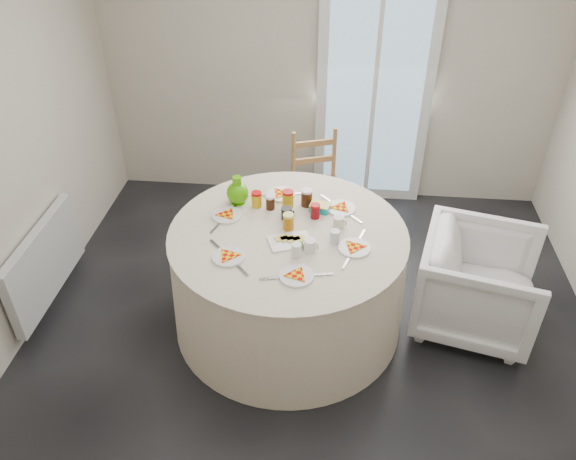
# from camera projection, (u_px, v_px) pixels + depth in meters

# --- Properties ---
(floor) EXTENTS (4.00, 4.00, 0.00)m
(floor) POSITION_uv_depth(u_px,v_px,m) (311.00, 339.00, 3.94)
(floor) COLOR black
(floor) RESTS_ON ground
(wall_back) EXTENTS (4.00, 0.02, 2.60)m
(wall_back) POSITION_uv_depth(u_px,v_px,m) (330.00, 61.00, 4.80)
(wall_back) COLOR #BCB5A3
(wall_back) RESTS_ON floor
(glass_door) EXTENTS (1.00, 0.08, 2.10)m
(glass_door) POSITION_uv_depth(u_px,v_px,m) (374.00, 93.00, 4.87)
(glass_door) COLOR silver
(glass_door) RESTS_ON floor
(radiator) EXTENTS (0.07, 1.00, 0.55)m
(radiator) POSITION_uv_depth(u_px,v_px,m) (45.00, 263.00, 4.04)
(radiator) COLOR silver
(radiator) RESTS_ON floor
(table) EXTENTS (1.62, 1.62, 0.82)m
(table) POSITION_uv_depth(u_px,v_px,m) (288.00, 280.00, 3.89)
(table) COLOR beige
(table) RESTS_ON floor
(wooden_chair) EXTENTS (0.51, 0.50, 0.92)m
(wooden_chair) POSITION_uv_depth(u_px,v_px,m) (318.00, 187.00, 4.71)
(wooden_chair) COLOR #A6884D
(wooden_chair) RESTS_ON floor
(armchair) EXTENTS (0.89, 0.92, 0.79)m
(armchair) POSITION_uv_depth(u_px,v_px,m) (479.00, 281.00, 3.86)
(armchair) COLOR white
(armchair) RESTS_ON floor
(place_settings) EXTENTS (1.32, 1.32, 0.02)m
(place_settings) POSITION_uv_depth(u_px,v_px,m) (288.00, 234.00, 3.66)
(place_settings) COLOR white
(place_settings) RESTS_ON table
(jar_cluster) EXTENTS (0.52, 0.37, 0.14)m
(jar_cluster) POSITION_uv_depth(u_px,v_px,m) (284.00, 207.00, 3.82)
(jar_cluster) COLOR #AE6612
(jar_cluster) RESTS_ON table
(butter_tub) EXTENTS (0.15, 0.12, 0.05)m
(butter_tub) POSITION_uv_depth(u_px,v_px,m) (320.00, 210.00, 3.86)
(butter_tub) COLOR #10ADB5
(butter_tub) RESTS_ON table
(green_pitcher) EXTENTS (0.21, 0.21, 0.20)m
(green_pitcher) POSITION_uv_depth(u_px,v_px,m) (238.00, 192.00, 3.89)
(green_pitcher) COLOR #44AA05
(green_pitcher) RESTS_ON table
(cheese_platter) EXTENTS (0.31, 0.25, 0.03)m
(cheese_platter) POSITION_uv_depth(u_px,v_px,m) (290.00, 244.00, 3.57)
(cheese_platter) COLOR silver
(cheese_platter) RESTS_ON table
(mugs_glasses) EXTENTS (0.64, 0.64, 0.10)m
(mugs_glasses) POSITION_uv_depth(u_px,v_px,m) (312.00, 227.00, 3.65)
(mugs_glasses) COLOR #A29D9C
(mugs_glasses) RESTS_ON table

